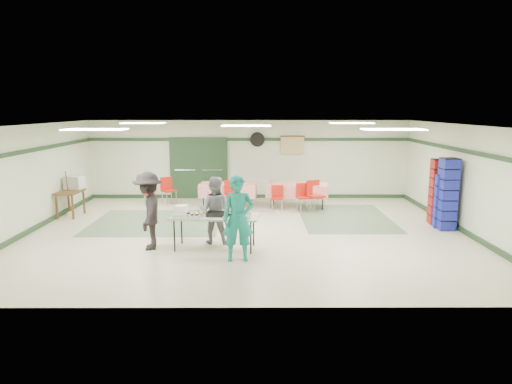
{
  "coord_description": "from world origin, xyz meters",
  "views": [
    {
      "loc": [
        0.2,
        -11.25,
        3.09
      ],
      "look_at": [
        0.24,
        -0.3,
        1.09
      ],
      "focal_mm": 32.0,
      "sensor_mm": 36.0,
      "label": 1
    }
  ],
  "objects_px": {
    "broom": "(68,193)",
    "dining_table_a": "(297,189)",
    "chair_c": "(315,192)",
    "office_printer": "(74,182)",
    "volunteer_dark": "(148,211)",
    "chair_d": "(231,193)",
    "chair_loose_a": "(168,188)",
    "crate_stack_blue_b": "(447,194)",
    "printer_table": "(70,195)",
    "volunteer_grey": "(214,210)",
    "crate_stack_blue_a": "(443,201)",
    "chair_a": "(303,194)",
    "chair_b": "(277,196)",
    "chair_loose_b": "(149,191)",
    "crate_stack_red": "(438,192)",
    "dining_table_b": "(228,189)",
    "volunteer_teal": "(238,219)",
    "serving_table": "(215,217)"
  },
  "relations": [
    {
      "from": "broom",
      "to": "dining_table_a",
      "type": "bearing_deg",
      "value": -1.32
    },
    {
      "from": "chair_c",
      "to": "office_printer",
      "type": "height_order",
      "value": "office_printer"
    },
    {
      "from": "volunteer_dark",
      "to": "chair_d",
      "type": "xyz_separation_m",
      "value": [
        1.63,
        3.82,
        -0.3
      ]
    },
    {
      "from": "chair_loose_a",
      "to": "crate_stack_blue_b",
      "type": "relative_size",
      "value": 0.48
    },
    {
      "from": "printer_table",
      "to": "chair_c",
      "type": "bearing_deg",
      "value": 8.73
    },
    {
      "from": "dining_table_a",
      "to": "chair_loose_a",
      "type": "relative_size",
      "value": 2.27
    },
    {
      "from": "volunteer_grey",
      "to": "crate_stack_blue_a",
      "type": "relative_size",
      "value": 1.11
    },
    {
      "from": "chair_a",
      "to": "crate_stack_blue_b",
      "type": "relative_size",
      "value": 0.46
    },
    {
      "from": "crate_stack_blue_b",
      "to": "printer_table",
      "type": "bearing_deg",
      "value": 171.59
    },
    {
      "from": "dining_table_a",
      "to": "chair_b",
      "type": "height_order",
      "value": "chair_b"
    },
    {
      "from": "dining_table_a",
      "to": "chair_loose_b",
      "type": "relative_size",
      "value": 2.53
    },
    {
      "from": "office_printer",
      "to": "broom",
      "type": "height_order",
      "value": "broom"
    },
    {
      "from": "chair_b",
      "to": "crate_stack_blue_b",
      "type": "bearing_deg",
      "value": -21.47
    },
    {
      "from": "chair_a",
      "to": "crate_stack_red",
      "type": "height_order",
      "value": "crate_stack_red"
    },
    {
      "from": "dining_table_a",
      "to": "volunteer_dark",
      "type": "bearing_deg",
      "value": -121.77
    },
    {
      "from": "dining_table_b",
      "to": "crate_stack_blue_a",
      "type": "height_order",
      "value": "crate_stack_blue_a"
    },
    {
      "from": "volunteer_dark",
      "to": "chair_b",
      "type": "xyz_separation_m",
      "value": [
        3.04,
        3.8,
        -0.39
      ]
    },
    {
      "from": "volunteer_grey",
      "to": "volunteer_teal",
      "type": "bearing_deg",
      "value": 124.36
    },
    {
      "from": "chair_d",
      "to": "printer_table",
      "type": "relative_size",
      "value": 1.0
    },
    {
      "from": "dining_table_b",
      "to": "chair_b",
      "type": "height_order",
      "value": "chair_b"
    },
    {
      "from": "broom",
      "to": "chair_loose_b",
      "type": "bearing_deg",
      "value": 24.08
    },
    {
      "from": "chair_b",
      "to": "printer_table",
      "type": "distance_m",
      "value": 6.08
    },
    {
      "from": "printer_table",
      "to": "broom",
      "type": "height_order",
      "value": "broom"
    },
    {
      "from": "dining_table_a",
      "to": "chair_loose_a",
      "type": "bearing_deg",
      "value": -177.87
    },
    {
      "from": "chair_b",
      "to": "crate_stack_red",
      "type": "relative_size",
      "value": 0.45
    },
    {
      "from": "chair_d",
      "to": "office_printer",
      "type": "xyz_separation_m",
      "value": [
        -4.63,
        -0.29,
        0.37
      ]
    },
    {
      "from": "volunteer_dark",
      "to": "printer_table",
      "type": "distance_m",
      "value": 4.35
    },
    {
      "from": "crate_stack_red",
      "to": "printer_table",
      "type": "distance_m",
      "value": 10.34
    },
    {
      "from": "chair_b",
      "to": "printer_table",
      "type": "xyz_separation_m",
      "value": [
        -6.04,
        -0.66,
        0.16
      ]
    },
    {
      "from": "office_printer",
      "to": "dining_table_a",
      "type": "bearing_deg",
      "value": 14.49
    },
    {
      "from": "crate_stack_red",
      "to": "dining_table_b",
      "type": "bearing_deg",
      "value": 159.7
    },
    {
      "from": "chair_loose_b",
      "to": "broom",
      "type": "bearing_deg",
      "value": -155.21
    },
    {
      "from": "volunteer_dark",
      "to": "chair_c",
      "type": "distance_m",
      "value": 5.66
    },
    {
      "from": "chair_a",
      "to": "printer_table",
      "type": "bearing_deg",
      "value": 172.08
    },
    {
      "from": "chair_c",
      "to": "chair_d",
      "type": "xyz_separation_m",
      "value": [
        -2.55,
        0.01,
        -0.01
      ]
    },
    {
      "from": "serving_table",
      "to": "chair_d",
      "type": "xyz_separation_m",
      "value": [
        0.17,
        3.82,
        -0.15
      ]
    },
    {
      "from": "printer_table",
      "to": "crate_stack_blue_b",
      "type": "bearing_deg",
      "value": -5.0
    },
    {
      "from": "crate_stack_red",
      "to": "office_printer",
      "type": "relative_size",
      "value": 3.65
    },
    {
      "from": "chair_a",
      "to": "broom",
      "type": "relative_size",
      "value": 0.65
    },
    {
      "from": "chair_d",
      "to": "chair_b",
      "type": "bearing_deg",
      "value": -0.12
    },
    {
      "from": "volunteer_teal",
      "to": "crate_stack_red",
      "type": "distance_m",
      "value": 6.09
    },
    {
      "from": "dining_table_a",
      "to": "office_printer",
      "type": "distance_m",
      "value": 6.77
    },
    {
      "from": "chair_c",
      "to": "crate_stack_blue_a",
      "type": "bearing_deg",
      "value": -55.25
    },
    {
      "from": "chair_loose_b",
      "to": "office_printer",
      "type": "xyz_separation_m",
      "value": [
        -1.95,
        -1.12,
        0.45
      ]
    },
    {
      "from": "dining_table_b",
      "to": "crate_stack_blue_b",
      "type": "relative_size",
      "value": 0.98
    },
    {
      "from": "serving_table",
      "to": "chair_d",
      "type": "distance_m",
      "value": 3.82
    },
    {
      "from": "chair_b",
      "to": "volunteer_teal",
      "type": "bearing_deg",
      "value": -96.89
    },
    {
      "from": "dining_table_b",
      "to": "chair_loose_a",
      "type": "xyz_separation_m",
      "value": [
        -2.0,
        0.47,
        -0.03
      ]
    },
    {
      "from": "dining_table_a",
      "to": "chair_loose_a",
      "type": "height_order",
      "value": "chair_loose_a"
    },
    {
      "from": "chair_a",
      "to": "chair_loose_b",
      "type": "bearing_deg",
      "value": 156.7
    }
  ]
}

